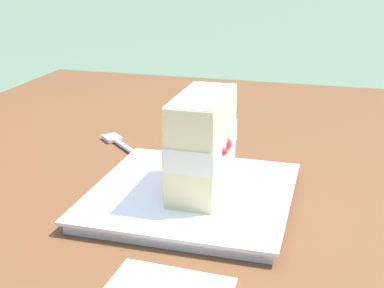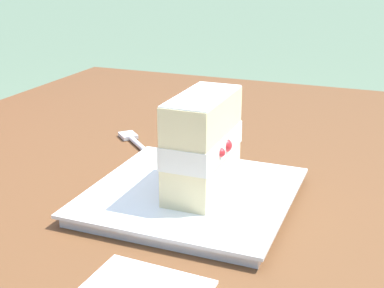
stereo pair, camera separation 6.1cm
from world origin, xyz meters
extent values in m
cylinder|color=brown|center=(0.55, -0.34, 0.34)|extent=(0.07, 0.07, 0.67)
cylinder|color=brown|center=(0.55, 0.34, 0.34)|extent=(0.07, 0.07, 0.67)
cube|color=brown|center=(0.00, 0.00, 0.69)|extent=(1.22, 0.80, 0.04)
cube|color=white|center=(-0.04, -0.14, 0.72)|extent=(0.22, 0.22, 0.01)
cube|color=white|center=(-0.04, -0.14, 0.72)|extent=(0.23, 0.23, 0.00)
cube|color=beige|center=(-0.04, -0.15, 0.75)|extent=(0.12, 0.05, 0.04)
cube|color=white|center=(-0.04, -0.15, 0.78)|extent=(0.13, 0.06, 0.03)
sphere|color=red|center=(-0.05, -0.12, 0.78)|extent=(0.01, 0.01, 0.01)
sphere|color=red|center=(-0.03, -0.17, 0.78)|extent=(0.02, 0.02, 0.02)
sphere|color=red|center=(-0.06, -0.18, 0.78)|extent=(0.01, 0.01, 0.01)
cube|color=beige|center=(-0.04, -0.15, 0.82)|extent=(0.12, 0.05, 0.04)
cube|color=white|center=(-0.04, -0.15, 0.84)|extent=(0.12, 0.05, 0.00)
cylinder|color=silver|center=(0.08, -0.02, 0.71)|extent=(0.10, 0.11, 0.01)
cube|color=silver|center=(0.14, 0.05, 0.71)|extent=(0.04, 0.04, 0.01)
camera|label=1|loc=(-0.59, -0.29, 0.99)|focal=49.57mm
camera|label=2|loc=(-0.57, -0.35, 0.99)|focal=49.57mm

